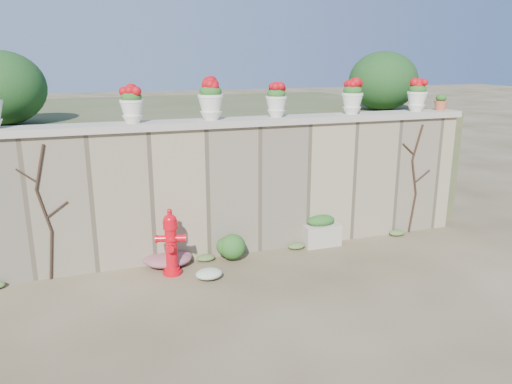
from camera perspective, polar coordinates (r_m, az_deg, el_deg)
name	(u,v)px	position (r m, az deg, el deg)	size (l,w,h in m)	color
ground	(272,300)	(6.52, 1.79, -12.21)	(80.00, 80.00, 0.00)	#4A3E25
stone_wall	(231,190)	(7.76, -2.88, 0.25)	(8.00, 0.40, 2.00)	#9B8A67
wall_cap	(230,122)	(7.56, -2.99, 7.96)	(8.10, 0.52, 0.10)	#B8AE9B
raised_fill	(189,153)	(10.80, -7.67, 4.41)	(9.00, 6.00, 2.00)	#384C23
back_shrub_left	(1,88)	(8.49, -27.14, 10.53)	(1.30, 1.30, 1.10)	#143814
back_shrub_right	(383,81)	(10.04, 14.34, 12.20)	(1.30, 1.30, 1.10)	#143814
vine_left	(45,211)	(7.29, -22.97, -2.05)	(0.60, 0.04, 1.91)	black
vine_right	(415,178)	(9.00, 17.68, 1.58)	(0.60, 0.04, 1.91)	black
fire_hydrant	(171,242)	(7.15, -9.69, -5.64)	(0.42, 0.30, 0.97)	red
planter_box	(321,231)	(8.28, 7.39, -4.45)	(0.61, 0.36, 0.51)	#B8AE9B
green_shrub	(230,244)	(7.59, -2.96, -5.97)	(0.55, 0.50, 0.52)	#1E5119
magenta_clump	(171,258)	(7.55, -9.64, -7.44)	(0.92, 0.61, 0.24)	#CB287B
white_flowers	(210,272)	(7.09, -5.33, -9.07)	(0.54, 0.43, 0.19)	white
urn_pot_1	(132,104)	(7.26, -14.01, 9.68)	(0.33, 0.33, 0.52)	silver
urn_pot_2	(211,100)	(7.45, -5.19, 10.48)	(0.38, 0.38, 0.60)	silver
urn_pot_3	(276,100)	(7.76, 2.33, 10.42)	(0.33, 0.33, 0.51)	silver
urn_pot_4	(352,97)	(8.33, 10.95, 10.59)	(0.35, 0.35, 0.54)	silver
urn_pot_5	(417,96)	(9.01, 17.94, 10.44)	(0.34, 0.34, 0.53)	silver
terracotta_pot	(441,103)	(9.33, 20.36, 9.51)	(0.22, 0.22, 0.27)	#BC5739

